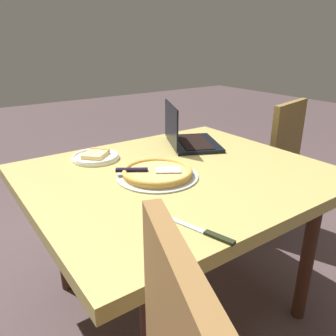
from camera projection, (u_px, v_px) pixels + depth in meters
ground_plane at (177, 300)px, 1.70m from camera, size 12.00×12.00×0.00m
dining_table at (178, 186)px, 1.47m from camera, size 1.24×1.06×0.70m
laptop at (187, 137)px, 1.78m from camera, size 0.37×0.40×0.22m
pizza_plate at (96, 156)px, 1.59m from camera, size 0.22×0.22×0.04m
pizza_tray at (157, 173)px, 1.39m from camera, size 0.34×0.34×0.04m
table_knife at (207, 233)px, 0.98m from camera, size 0.08×0.23×0.01m
chair_near at (268, 157)px, 2.20m from camera, size 0.48×0.48×0.89m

